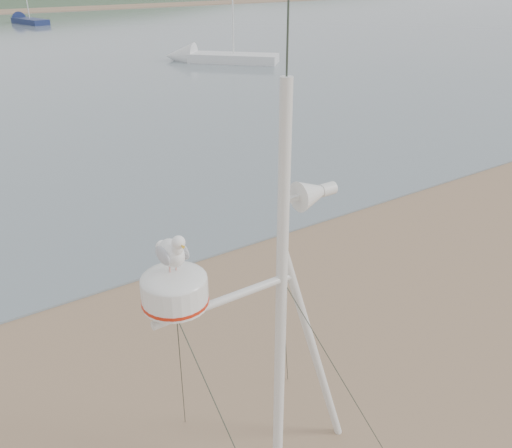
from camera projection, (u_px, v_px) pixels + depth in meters
mast_rig at (277, 386)px, 5.62m from camera, size 2.40×2.56×5.41m
sailboat_white_near at (205, 57)px, 31.83m from camera, size 5.88×5.99×6.72m
sailboat_blue_far at (22, 20)px, 52.58m from camera, size 2.91×6.49×6.29m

